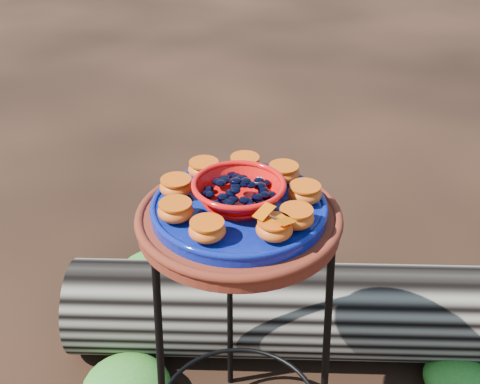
{
  "coord_description": "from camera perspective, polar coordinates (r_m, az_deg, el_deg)",
  "views": [
    {
      "loc": [
        -0.12,
        -1.0,
        1.39
      ],
      "look_at": [
        0.0,
        0.0,
        0.78
      ],
      "focal_mm": 45.0,
      "sensor_mm": 36.0,
      "label": 1
    }
  ],
  "objects": [
    {
      "name": "orange_half_8",
      "position": [
        1.09,
        -3.13,
        -3.66
      ],
      "size": [
        0.07,
        0.07,
        0.04
      ],
      "primitive_type": "ellipsoid",
      "color": "red",
      "rests_on": "cobalt_plate"
    },
    {
      "name": "cobalt_plate",
      "position": [
        1.2,
        -0.11,
        -1.63
      ],
      "size": [
        0.35,
        0.35,
        0.02
      ],
      "primitive_type": "cylinder",
      "color": "#070064",
      "rests_on": "terracotta_saucer"
    },
    {
      "name": "orange_half_5",
      "position": [
        1.28,
        -3.43,
        2.15
      ],
      "size": [
        0.07,
        0.07,
        0.04
      ],
      "primitive_type": "ellipsoid",
      "color": "red",
      "rests_on": "cobalt_plate"
    },
    {
      "name": "orange_half_2",
      "position": [
        1.2,
        6.16,
        -0.14
      ],
      "size": [
        0.07,
        0.07,
        0.04
      ],
      "primitive_type": "ellipsoid",
      "color": "red",
      "rests_on": "cobalt_plate"
    },
    {
      "name": "orange_half_7",
      "position": [
        1.14,
        -6.12,
        -1.81
      ],
      "size": [
        0.07,
        0.07,
        0.04
      ],
      "primitive_type": "ellipsoid",
      "color": "red",
      "rests_on": "cobalt_plate"
    },
    {
      "name": "orange_half_1",
      "position": [
        1.12,
        5.34,
        -2.43
      ],
      "size": [
        0.07,
        0.07,
        0.04
      ],
      "primitive_type": "ellipsoid",
      "color": "red",
      "rests_on": "cobalt_plate"
    },
    {
      "name": "orange_half_6",
      "position": [
        1.22,
        -6.06,
        0.48
      ],
      "size": [
        0.07,
        0.07,
        0.04
      ],
      "primitive_type": "ellipsoid",
      "color": "red",
      "rests_on": "cobalt_plate"
    },
    {
      "name": "plant_stand",
      "position": [
        1.45,
        -0.09,
        -14.84
      ],
      "size": [
        0.44,
        0.44,
        0.7
      ],
      "primitive_type": null,
      "color": "black",
      "rests_on": "ground"
    },
    {
      "name": "terracotta_saucer",
      "position": [
        1.22,
        -0.11,
        -2.75
      ],
      "size": [
        0.41,
        0.41,
        0.03
      ],
      "primitive_type": "cylinder",
      "color": "maroon",
      "rests_on": "plant_stand"
    },
    {
      "name": "driftwood_log",
      "position": [
        1.87,
        8.32,
        -11.1
      ],
      "size": [
        1.59,
        0.63,
        0.29
      ],
      "primitive_type": null,
      "rotation": [
        0.0,
        0.0,
        -0.15
      ],
      "color": "black",
      "rests_on": "ground"
    },
    {
      "name": "foliage_right",
      "position": [
        1.91,
        19.9,
        -16.23
      ],
      "size": [
        0.19,
        0.19,
        0.1
      ],
      "primitive_type": "ellipsoid",
      "color": "#1F7215",
      "rests_on": "ground"
    },
    {
      "name": "glass_gems",
      "position": [
        1.16,
        -0.11,
        1.36
      ],
      "size": [
        0.14,
        0.14,
        0.02
      ],
      "primitive_type": null,
      "color": "black",
      "rests_on": "red_bowl"
    },
    {
      "name": "butterfly",
      "position": [
        1.08,
        3.32,
        -2.37
      ],
      "size": [
        0.1,
        0.1,
        0.02
      ],
      "primitive_type": null,
      "rotation": [
        0.0,
        0.0,
        0.75
      ],
      "color": "#CF4F00",
      "rests_on": "orange_half_0"
    },
    {
      "name": "red_bowl",
      "position": [
        1.18,
        -0.11,
        -0.16
      ],
      "size": [
        0.18,
        0.18,
        0.05
      ],
      "primitive_type": null,
      "color": "red",
      "rests_on": "cobalt_plate"
    },
    {
      "name": "orange_half_3",
      "position": [
        1.27,
        4.15,
        1.79
      ],
      "size": [
        0.07,
        0.07,
        0.04
      ],
      "primitive_type": "ellipsoid",
      "color": "red",
      "rests_on": "cobalt_plate"
    },
    {
      "name": "orange_half_0",
      "position": [
        1.09,
        3.28,
        -3.54
      ],
      "size": [
        0.07,
        0.07,
        0.04
      ],
      "primitive_type": "ellipsoid",
      "color": "red",
      "rests_on": "cobalt_plate"
    },
    {
      "name": "foliage_back",
      "position": [
        2.12,
        -7.92,
        -7.88
      ],
      "size": [
        0.28,
        0.28,
        0.14
      ],
      "primitive_type": "ellipsoid",
      "color": "#1F7215",
      "rests_on": "ground"
    },
    {
      "name": "orange_half_4",
      "position": [
        1.3,
        0.47,
        2.63
      ],
      "size": [
        0.07,
        0.07,
        0.04
      ],
      "primitive_type": "ellipsoid",
      "color": "red",
      "rests_on": "cobalt_plate"
    }
  ]
}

